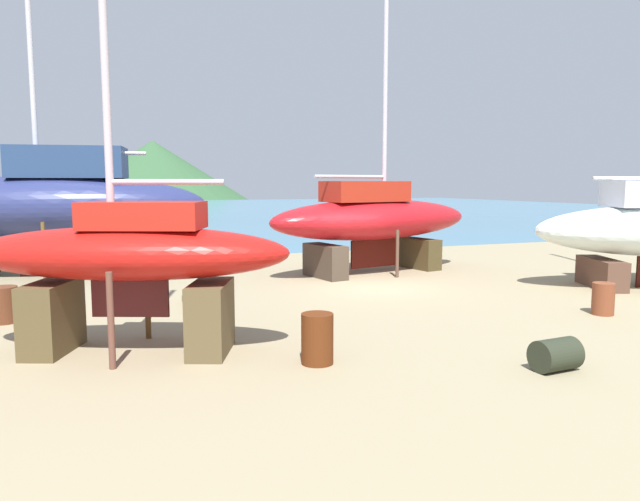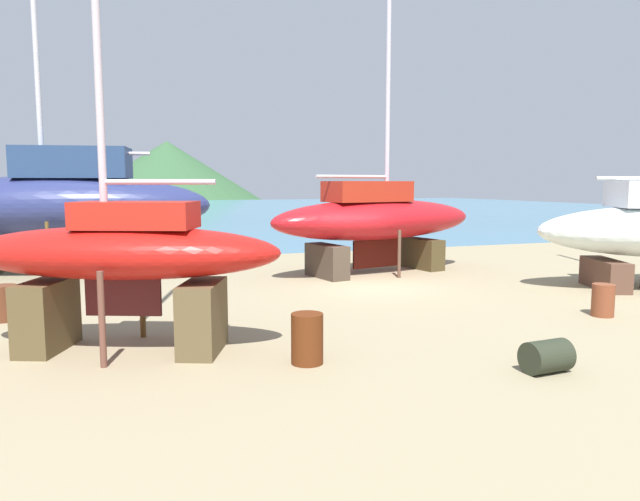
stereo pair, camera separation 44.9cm
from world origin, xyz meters
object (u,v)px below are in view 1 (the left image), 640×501
at_px(sailboat_large_starboard, 56,204).
at_px(barrel_tipped_right, 556,355).
at_px(sailboat_mid_port, 374,219).
at_px(barrel_rust_near, 317,339).
at_px(barrel_ochre, 603,299).
at_px(sailboat_far_slipway, 130,259).
at_px(barrel_tar_black, 4,305).

distance_m(sailboat_large_starboard, barrel_tipped_right, 17.52).
xyz_separation_m(sailboat_mid_port, sailboat_large_starboard, (-10.87, 3.50, 0.59)).
height_order(barrel_tipped_right, barrel_rust_near, barrel_rust_near).
xyz_separation_m(sailboat_large_starboard, barrel_rust_near, (5.00, -13.06, -2.12)).
bearing_deg(barrel_ochre, sailboat_far_slipway, 175.83).
bearing_deg(barrel_ochre, barrel_tipped_right, -144.98).
bearing_deg(barrel_ochre, sailboat_large_starboard, 137.97).
xyz_separation_m(sailboat_mid_port, barrel_ochre, (2.32, -8.39, -1.59)).
bearing_deg(sailboat_large_starboard, barrel_tipped_right, 130.25).
distance_m(sailboat_large_starboard, sailboat_far_slipway, 11.25).
relative_size(sailboat_far_slipway, barrel_rust_near, 10.97).
relative_size(barrel_tipped_right, barrel_rust_near, 0.86).
distance_m(sailboat_far_slipway, barrel_tipped_right, 8.10).
distance_m(sailboat_large_starboard, barrel_tar_black, 7.74).
bearing_deg(barrel_ochre, barrel_rust_near, -171.91).
distance_m(sailboat_far_slipway, barrel_rust_near, 3.96).
distance_m(barrel_rust_near, barrel_tar_black, 8.15).
relative_size(sailboat_far_slipway, barrel_tar_black, 11.85).
bearing_deg(barrel_rust_near, barrel_tipped_right, -26.76).
height_order(sailboat_large_starboard, barrel_tipped_right, sailboat_large_starboard).
xyz_separation_m(sailboat_mid_port, barrel_rust_near, (-5.87, -9.56, -1.52)).
distance_m(barrel_ochre, barrel_tar_black, 14.76).
height_order(sailboat_large_starboard, barrel_tar_black, sailboat_large_starboard).
bearing_deg(barrel_rust_near, barrel_tar_black, 135.90).
xyz_separation_m(sailboat_mid_port, sailboat_far_slipway, (-9.00, -7.57, -0.15)).
distance_m(sailboat_far_slipway, barrel_tar_black, 4.80).
height_order(sailboat_large_starboard, barrel_rust_near, sailboat_large_starboard).
height_order(sailboat_mid_port, barrel_tar_black, sailboat_mid_port).
bearing_deg(sailboat_large_starboard, barrel_ochre, 147.77).
bearing_deg(barrel_tipped_right, sailboat_far_slipway, 150.60).
height_order(sailboat_far_slipway, barrel_tipped_right, sailboat_far_slipway).
xyz_separation_m(barrel_ochre, barrel_tar_black, (-14.05, 4.51, 0.03)).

